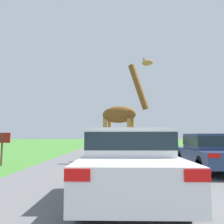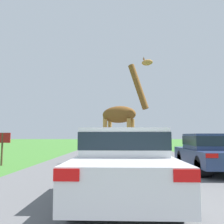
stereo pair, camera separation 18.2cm
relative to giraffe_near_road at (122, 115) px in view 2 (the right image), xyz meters
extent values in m
cube|color=#5B5B5E|center=(0.14, 17.72, -2.32)|extent=(8.03, 120.00, 0.00)
cylinder|color=#B77F3D|center=(0.53, 0.11, -1.25)|extent=(0.20, 0.20, 2.14)
cylinder|color=#2D2319|center=(0.53, 0.11, -2.26)|extent=(0.26, 0.26, 0.12)
cylinder|color=#B77F3D|center=(0.32, -0.44, -1.25)|extent=(0.20, 0.20, 2.14)
cylinder|color=#2D2319|center=(0.32, -0.44, -2.26)|extent=(0.26, 0.26, 0.12)
cylinder|color=#B77F3D|center=(-0.65, 0.56, -1.25)|extent=(0.20, 0.20, 2.14)
cylinder|color=#2D2319|center=(-0.65, 0.56, -2.26)|extent=(0.26, 0.26, 0.12)
cylinder|color=#B77F3D|center=(-0.86, 0.02, -1.25)|extent=(0.20, 0.20, 2.14)
cylinder|color=#2D2319|center=(-0.86, 0.02, -2.26)|extent=(0.26, 0.26, 0.12)
ellipsoid|color=brown|center=(-0.16, 0.06, 0.05)|extent=(1.93, 1.29, 0.86)
cylinder|color=brown|center=(0.81, -0.31, 1.42)|extent=(1.08, 0.66, 2.36)
ellipsoid|color=#B77F3D|center=(1.26, -0.49, 2.60)|extent=(0.61, 0.43, 0.30)
cylinder|color=#B77F3D|center=(-0.96, 0.37, -0.54)|extent=(0.07, 0.07, 1.17)
cone|color=brown|center=(1.13, -0.36, 2.83)|extent=(0.07, 0.07, 0.16)
cone|color=brown|center=(1.08, -0.49, 2.83)|extent=(0.07, 0.07, 0.16)
cube|color=silver|center=(-0.02, -6.81, -1.73)|extent=(1.83, 4.38, 0.64)
cube|color=silver|center=(-0.02, -6.81, -1.14)|extent=(1.64, 1.97, 0.54)
cube|color=#19232D|center=(-0.02, -6.81, -1.11)|extent=(1.66, 1.99, 0.33)
cube|color=red|center=(-0.77, -9.00, -1.50)|extent=(0.33, 0.03, 0.15)
cube|color=red|center=(0.73, -9.00, -1.50)|extent=(0.33, 0.03, 0.15)
cylinder|color=black|center=(-0.75, -5.49, -2.00)|extent=(0.37, 0.63, 0.63)
cylinder|color=black|center=(0.71, -5.49, -2.00)|extent=(0.37, 0.63, 0.63)
cylinder|color=black|center=(-0.75, -8.12, -2.00)|extent=(0.37, 0.63, 0.63)
cylinder|color=black|center=(0.71, -8.12, -2.00)|extent=(0.37, 0.63, 0.63)
cube|color=#144C28|center=(0.59, 8.25, -1.71)|extent=(1.83, 3.92, 0.67)
cube|color=#144C28|center=(0.59, 8.25, -1.09)|extent=(1.65, 1.76, 0.56)
cube|color=#19232D|center=(0.59, 8.25, -1.07)|extent=(1.67, 1.78, 0.34)
cube|color=red|center=(-0.16, 6.28, -1.47)|extent=(0.33, 0.03, 0.16)
cube|color=red|center=(1.34, 6.28, -1.47)|extent=(0.33, 0.03, 0.16)
cylinder|color=black|center=(-0.14, 9.42, -1.99)|extent=(0.37, 0.66, 0.66)
cylinder|color=black|center=(1.32, 9.42, -1.99)|extent=(0.37, 0.66, 0.66)
cylinder|color=black|center=(-0.14, 7.07, -1.99)|extent=(0.37, 0.66, 0.66)
cylinder|color=black|center=(1.32, 7.07, -1.99)|extent=(0.37, 0.66, 0.66)
cube|color=navy|center=(3.33, -3.11, -1.77)|extent=(1.96, 3.92, 0.52)
cube|color=navy|center=(3.33, -3.11, -1.23)|extent=(1.76, 1.77, 0.57)
cube|color=#19232D|center=(3.33, -3.11, -1.20)|extent=(1.78, 1.78, 0.34)
cube|color=red|center=(2.52, -5.08, -1.59)|extent=(0.35, 0.03, 0.13)
cylinder|color=black|center=(2.54, -1.93, -1.99)|extent=(0.39, 0.67, 0.67)
cylinder|color=black|center=(4.11, -1.93, -1.99)|extent=(0.39, 0.67, 0.67)
cylinder|color=black|center=(2.54, -4.28, -1.99)|extent=(0.39, 0.67, 0.67)
cube|color=gray|center=(0.83, 16.79, -1.73)|extent=(1.84, 4.32, 0.61)
cube|color=gray|center=(0.83, 16.79, -1.17)|extent=(1.66, 1.95, 0.51)
cube|color=#19232D|center=(0.83, 16.79, -1.14)|extent=(1.67, 1.97, 0.31)
cube|color=red|center=(0.07, 14.61, -1.51)|extent=(0.33, 0.03, 0.15)
cube|color=red|center=(1.58, 14.61, -1.51)|extent=(0.33, 0.03, 0.15)
cylinder|color=black|center=(0.09, 18.08, -1.98)|extent=(0.37, 0.68, 0.68)
cylinder|color=black|center=(1.56, 18.08, -1.98)|extent=(0.37, 0.68, 0.68)
cylinder|color=black|center=(0.09, 15.49, -1.98)|extent=(0.37, 0.68, 0.68)
cylinder|color=black|center=(1.56, 15.49, -1.98)|extent=(0.37, 0.68, 0.68)
cylinder|color=#4C3823|center=(-5.27, -1.73, -1.61)|extent=(0.08, 0.08, 1.42)
cube|color=maroon|center=(-5.27, -1.73, -1.12)|extent=(0.70, 0.04, 0.44)
camera|label=1|loc=(-0.27, -12.02, -1.00)|focal=38.00mm
camera|label=2|loc=(-0.09, -12.02, -1.00)|focal=38.00mm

